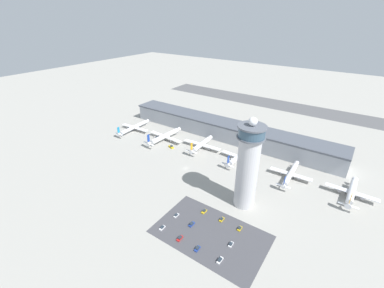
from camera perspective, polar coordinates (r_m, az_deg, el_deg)
The scene contains 25 objects.
ground_plane at distance 211.78m, azimuth -1.50°, elevation -5.42°, with size 1000.00×1000.00×0.00m, color #9E9B93.
terminal_building at distance 260.54m, azimuth 7.63°, elevation 3.07°, with size 220.46×25.00×17.18m.
runway_strip at distance 382.32m, azimuth 17.28°, elevation 8.59°, with size 330.69×44.00×0.01m, color #515154.
control_tower at distance 162.55m, azimuth 12.29°, elevation -4.68°, with size 17.16×17.16×61.81m.
parking_lot_surface at distance 157.50m, azimuth 4.13°, elevation -19.31°, with size 64.00×40.00×0.01m, color #424247.
airplane_gate_alpha at distance 283.39m, azimuth -12.75°, elevation 3.64°, with size 34.37×45.57×12.04m.
airplane_gate_bravo at distance 256.29m, azimuth -6.08°, elevation 1.72°, with size 39.52×45.44×14.36m.
airplane_gate_charlie at distance 239.76m, azimuth 2.11°, elevation -0.08°, with size 38.35×36.94×13.36m.
airplane_gate_delta at distance 223.75m, azimuth 10.34°, elevation -2.78°, with size 33.77×37.81×12.56m.
airplane_gate_echo at distance 211.50m, azimuth 21.03°, elevation -6.23°, with size 31.88×39.64×11.90m.
airplane_gate_foxtrot at distance 209.55m, azimuth 31.95°, elevation -9.04°, with size 33.57×36.59×13.85m.
service_truck_catering at distance 262.17m, azimuth -7.90°, elevation 1.34°, with size 6.58×3.74×2.72m.
service_truck_fuel at distance 224.73m, azimuth 9.54°, elevation -3.43°, with size 7.29×4.46×3.00m.
service_truck_baggage at distance 287.39m, azimuth -13.64°, elevation 3.20°, with size 8.28×2.68×2.86m.
service_truck_water at distance 243.36m, azimuth -4.65°, elevation -0.63°, with size 6.58×4.26×2.58m.
car_red_hatchback at distance 154.33m, azimuth -2.73°, elevation -20.19°, with size 1.91×4.52×1.51m.
car_silver_sedan at distance 161.79m, azimuth 10.56°, elevation -17.97°, with size 1.96×4.09×1.41m.
car_maroon_suv at distance 167.53m, azimuth -3.53°, elevation -15.55°, with size 1.81×4.07×1.35m.
car_black_suv at distance 160.71m, azimuth -6.65°, elevation -18.01°, with size 1.85×4.27×1.37m.
car_grey_coupe at distance 165.68m, azimuth 6.62°, elevation -16.31°, with size 1.87×4.12×1.38m.
car_yellow_taxi at distance 149.54m, azimuth 1.19°, elevation -22.21°, with size 1.96×4.19×1.41m.
car_blue_compact at distance 161.64m, azimuth -0.09°, elevation -17.40°, with size 1.91×4.48×1.56m.
car_navy_sedan at distance 145.44m, azimuth 6.20°, elevation -24.30°, with size 1.88×4.73×1.59m.
car_green_van at distance 170.07m, azimuth 2.71°, elevation -14.72°, with size 2.04×4.37×1.49m.
car_white_wagon at distance 152.84m, azimuth 8.62°, elevation -21.20°, with size 1.96×4.17×1.39m.
Camera 1 is at (106.57, -143.13, 114.05)m, focal length 24.00 mm.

